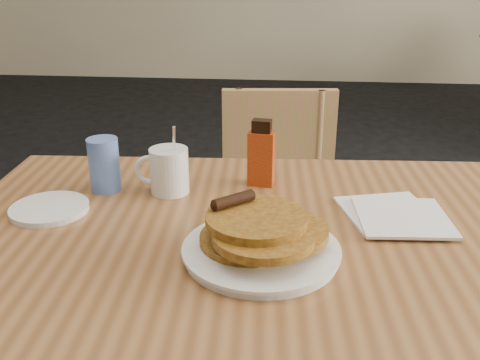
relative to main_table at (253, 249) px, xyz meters
name	(u,v)px	position (x,y,z in m)	size (l,w,h in m)	color
main_table	(253,249)	(0.00, 0.00, 0.00)	(1.28, 0.90, 0.75)	#976235
chair_main_far	(277,196)	(0.03, 0.73, -0.21)	(0.41, 0.42, 0.84)	#B77C56
pancake_plate	(261,240)	(0.02, -0.10, 0.07)	(0.28, 0.28, 0.10)	white
coffee_mug	(168,170)	(-0.20, 0.16, 0.09)	(0.12, 0.09, 0.16)	white
syrup_bottle	(261,155)	(0.00, 0.23, 0.11)	(0.06, 0.04, 0.15)	maroon
napkin_stack	(395,215)	(0.28, 0.08, 0.05)	(0.22, 0.23, 0.01)	white
blue_tumbler	(104,165)	(-0.34, 0.16, 0.10)	(0.07, 0.07, 0.12)	#5376C4
side_saucer	(49,209)	(-0.42, 0.04, 0.05)	(0.16, 0.16, 0.01)	white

